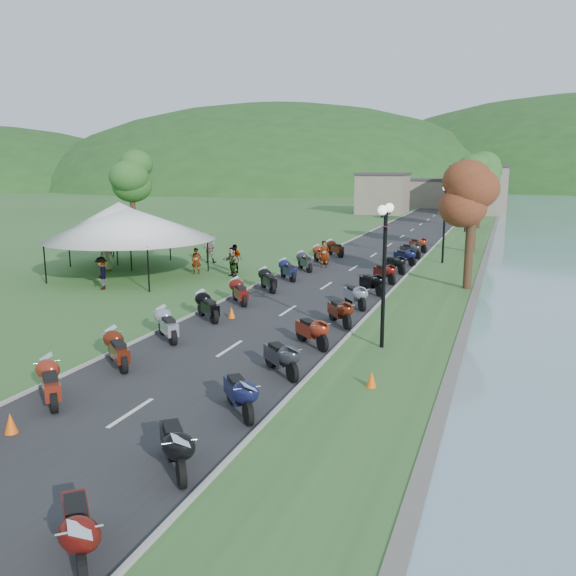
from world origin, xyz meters
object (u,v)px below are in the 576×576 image
(vendor_tent_main, at_px, (130,243))
(pedestrian_a, at_px, (197,274))
(pedestrian_b, at_px, (210,263))
(pedestrian_c, at_px, (103,289))

(vendor_tent_main, relative_size, pedestrian_a, 4.17)
(pedestrian_a, bearing_deg, pedestrian_b, 80.85)
(vendor_tent_main, height_order, pedestrian_a, vendor_tent_main)
(pedestrian_a, height_order, pedestrian_c, pedestrian_c)
(pedestrian_a, relative_size, pedestrian_b, 0.82)
(pedestrian_b, bearing_deg, pedestrian_c, 70.14)
(vendor_tent_main, relative_size, pedestrian_c, 3.81)
(pedestrian_a, bearing_deg, vendor_tent_main, -170.65)
(pedestrian_b, bearing_deg, vendor_tent_main, 61.08)
(vendor_tent_main, xyz_separation_m, pedestrian_a, (3.05, 2.17, -2.00))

